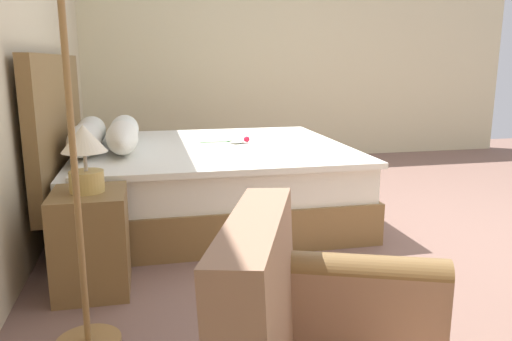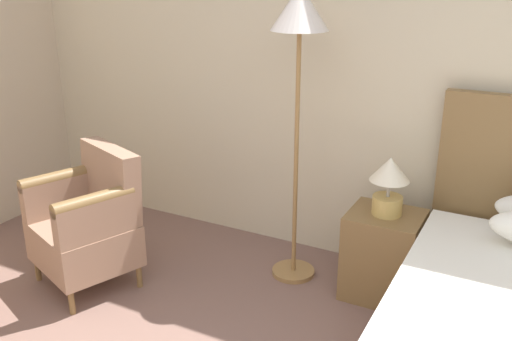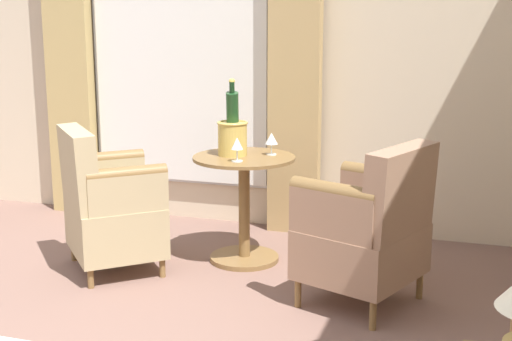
{
  "view_description": "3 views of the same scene",
  "coord_description": "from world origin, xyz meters",
  "px_view_note": "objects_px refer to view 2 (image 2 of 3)",
  "views": [
    {
      "loc": [
        -2.88,
        1.99,
        1.22
      ],
      "look_at": [
        -0.78,
        1.52,
        0.74
      ],
      "focal_mm": 35.0,
      "sensor_mm": 36.0,
      "label": 1
    },
    {
      "loc": [
        0.51,
        -0.78,
        1.95
      ],
      "look_at": [
        -0.66,
        1.44,
        1.03
      ],
      "focal_mm": 40.0,
      "sensor_mm": 36.0,
      "label": 2
    },
    {
      "loc": [
        1.65,
        2.12,
        1.52
      ],
      "look_at": [
        -0.88,
        1.31,
        0.93
      ],
      "focal_mm": 50.0,
      "sensor_mm": 36.0,
      "label": 3
    }
  ],
  "objects_px": {
    "armchair_by_window": "(89,222)",
    "nightstand": "(383,255)",
    "bedside_lamp": "(389,181)",
    "floor_lamp_brass": "(299,36)"
  },
  "relations": [
    {
      "from": "bedside_lamp",
      "to": "armchair_by_window",
      "type": "bearing_deg",
      "value": -157.17
    },
    {
      "from": "floor_lamp_brass",
      "to": "armchair_by_window",
      "type": "distance_m",
      "value": 1.72
    },
    {
      "from": "nightstand",
      "to": "bedside_lamp",
      "type": "height_order",
      "value": "bedside_lamp"
    },
    {
      "from": "armchair_by_window",
      "to": "nightstand",
      "type": "bearing_deg",
      "value": 22.83
    },
    {
      "from": "floor_lamp_brass",
      "to": "bedside_lamp",
      "type": "bearing_deg",
      "value": 2.44
    },
    {
      "from": "bedside_lamp",
      "to": "armchair_by_window",
      "type": "distance_m",
      "value": 1.85
    },
    {
      "from": "nightstand",
      "to": "floor_lamp_brass",
      "type": "height_order",
      "value": "floor_lamp_brass"
    },
    {
      "from": "floor_lamp_brass",
      "to": "armchair_by_window",
      "type": "relative_size",
      "value": 2.09
    },
    {
      "from": "bedside_lamp",
      "to": "nightstand",
      "type": "bearing_deg",
      "value": 0.0
    },
    {
      "from": "nightstand",
      "to": "floor_lamp_brass",
      "type": "distance_m",
      "value": 1.4
    }
  ]
}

